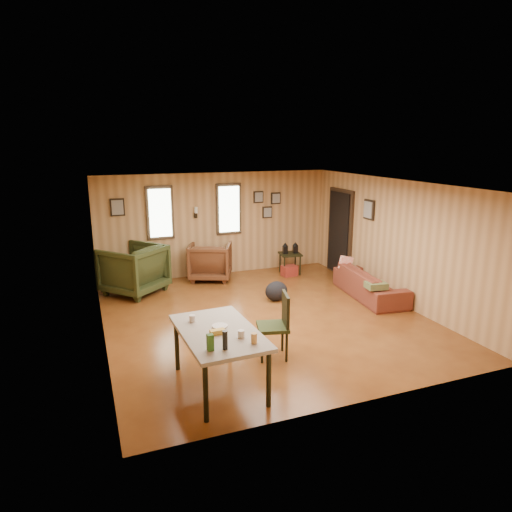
% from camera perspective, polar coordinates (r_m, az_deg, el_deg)
% --- Properties ---
extents(room, '(5.54, 6.04, 2.44)m').
position_cam_1_polar(room, '(8.28, 1.41, 0.94)').
color(room, brown).
rests_on(room, ground).
extents(sofa, '(0.78, 1.99, 0.76)m').
position_cam_1_polar(sofa, '(9.56, 14.09, -2.80)').
color(sofa, maroon).
rests_on(sofa, ground).
extents(recliner_brown, '(1.17, 1.14, 0.94)m').
position_cam_1_polar(recliner_brown, '(10.47, -5.72, -0.43)').
color(recliner_brown, '#532D18').
rests_on(recliner_brown, ground).
extents(recliner_green, '(1.49, 1.49, 1.12)m').
position_cam_1_polar(recliner_green, '(9.80, -15.07, -1.33)').
color(recliner_green, '#2A3317').
rests_on(recliner_green, ground).
extents(end_table, '(0.66, 0.64, 0.67)m').
position_cam_1_polar(end_table, '(10.21, -13.71, -1.70)').
color(end_table, black).
rests_on(end_table, ground).
extents(side_table, '(0.55, 0.55, 0.77)m').
position_cam_1_polar(side_table, '(10.88, 4.29, 0.47)').
color(side_table, black).
rests_on(side_table, ground).
extents(cooler, '(0.36, 0.27, 0.25)m').
position_cam_1_polar(cooler, '(10.80, 4.19, -1.85)').
color(cooler, maroon).
rests_on(cooler, ground).
extents(backpack, '(0.54, 0.47, 0.40)m').
position_cam_1_polar(backpack, '(9.11, 2.56, -4.40)').
color(backpack, black).
rests_on(backpack, ground).
extents(sofa_pillows, '(0.55, 1.60, 0.33)m').
position_cam_1_polar(sofa_pillows, '(9.37, 13.01, -2.34)').
color(sofa_pillows, '#535B33').
rests_on(sofa_pillows, sofa).
extents(dining_table, '(0.99, 1.58, 1.01)m').
position_cam_1_polar(dining_table, '(5.86, -4.66, -9.93)').
color(dining_table, gray).
rests_on(dining_table, ground).
extents(dining_chair, '(0.54, 0.54, 0.98)m').
position_cam_1_polar(dining_chair, '(6.71, 2.75, -8.23)').
color(dining_chair, '#2A3317').
rests_on(dining_chair, ground).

